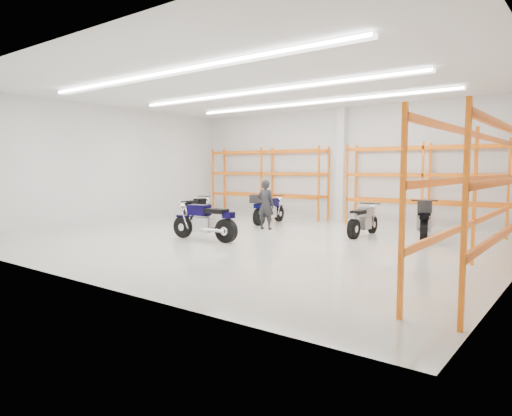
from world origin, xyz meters
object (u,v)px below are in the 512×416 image
Objects in this scene: motorcycle_back_c at (362,221)px; motorcycle_back_b at (267,209)px; motorcycle_main at (207,222)px; structural_column at (341,165)px; motorcycle_back_a at (197,209)px; motorcycle_back_d at (424,220)px; standing_man at (266,205)px.

motorcycle_back_b is at bearing 169.61° from motorcycle_back_c.
motorcycle_main is 4.38m from motorcycle_back_b.
motorcycle_back_b is 0.50× the size of structural_column.
motorcycle_back_a is 7.54m from motorcycle_back_c.
motorcycle_main reaches higher than motorcycle_back_a.
motorcycle_back_d is 0.53× the size of structural_column.
motorcycle_main is at bearing -143.58° from motorcycle_back_d.
motorcycle_back_d reaches higher than motorcycle_back_a.
motorcycle_back_a is (-4.24, 3.91, -0.10)m from motorcycle_main.
motorcycle_main is 6.32m from motorcycle_back_d.
motorcycle_back_b reaches higher than motorcycle_main.
motorcycle_back_b is at bearing 102.05° from motorcycle_main.
motorcycle_back_a is 6.18m from structural_column.
standing_man reaches higher than motorcycle_main.
motorcycle_back_a is at bearing 137.28° from motorcycle_main.
structural_column is at bearing 29.66° from motorcycle_back_a.
motorcycle_back_c is 4.47m from structural_column.
motorcycle_back_c is 1.20× the size of standing_man.
motorcycle_back_d is at bearing 7.68° from motorcycle_back_c.
motorcycle_back_d is at bearing -5.03° from motorcycle_back_b.
motorcycle_main is 1.14× the size of motorcycle_back_c.
motorcycle_back_d is at bearing 36.42° from motorcycle_main.
structural_column is at bearing 143.67° from motorcycle_back_d.
motorcycle_back_b is (3.33, 0.37, 0.12)m from motorcycle_back_a.
motorcycle_back_b reaches higher than motorcycle_back_c.
structural_column is at bearing 54.77° from motorcycle_back_b.
standing_man reaches higher than motorcycle_back_a.
motorcycle_main is 4.81m from motorcycle_back_c.
standing_man is (4.17, -0.86, 0.42)m from motorcycle_back_a.
standing_man reaches higher than motorcycle_back_c.
structural_column is at bearing 82.57° from motorcycle_main.
motorcycle_back_a is 1.10× the size of standing_man.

